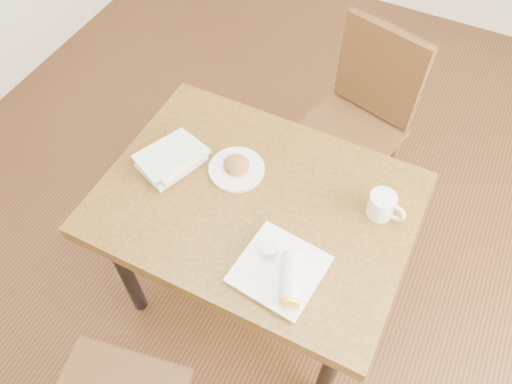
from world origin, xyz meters
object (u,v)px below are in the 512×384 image
at_px(plate_burrito, 283,272).
at_px(book_stack, 172,158).
at_px(chair_far, 359,115).
at_px(coffee_mug, 383,205).
at_px(plate_scone, 237,168).
at_px(table, 256,214).

height_order(plate_burrito, book_stack, plate_burrito).
relative_size(plate_burrito, book_stack, 1.05).
height_order(chair_far, book_stack, chair_far).
bearing_deg(book_stack, coffee_mug, 9.84).
height_order(chair_far, plate_scone, chair_far).
bearing_deg(plate_burrito, table, 132.52).
distance_m(chair_far, coffee_mug, 0.71).
distance_m(chair_far, plate_burrito, 1.01).
height_order(chair_far, coffee_mug, chair_far).
bearing_deg(table, book_stack, 178.15).
height_order(coffee_mug, plate_burrito, coffee_mug).
bearing_deg(plate_scone, table, -34.93).
bearing_deg(coffee_mug, plate_burrito, -118.84).
height_order(table, plate_burrito, plate_burrito).
bearing_deg(chair_far, coffee_mug, -67.28).
height_order(coffee_mug, book_stack, coffee_mug).
bearing_deg(chair_far, table, -101.10).
distance_m(table, plate_burrito, 0.33).
relative_size(table, plate_scone, 5.32).
bearing_deg(book_stack, plate_scone, 17.82).
xyz_separation_m(plate_scone, plate_burrito, (0.33, -0.31, 0.01)).
bearing_deg(plate_scone, book_stack, -162.18).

